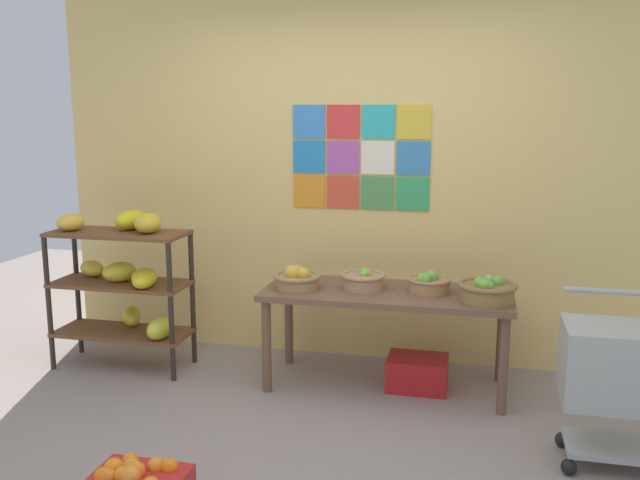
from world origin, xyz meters
TOP-DOWN VIEW (x-y plane):
  - ground at (0.00, 0.00)m, footprint 9.33×9.33m
  - back_wall_with_art at (0.00, 1.70)m, footprint 4.40×0.07m
  - banana_shelf_unit at (-1.50, 1.09)m, footprint 0.95×0.50m
  - display_table at (0.33, 1.14)m, footprint 1.59×0.64m
  - fruit_basket_left at (-0.25, 1.08)m, footprint 0.31×0.31m
  - fruit_basket_back_right at (0.17, 1.15)m, footprint 0.29×0.29m
  - fruit_basket_right at (0.59, 1.17)m, footprint 0.28×0.28m
  - fruit_basket_back_left at (0.96, 1.02)m, footprint 0.35×0.35m
  - produce_crate_under_table at (0.54, 1.15)m, footprint 0.39×0.29m
  - shopping_cart at (1.61, 0.39)m, footprint 0.56×0.44m

SIDE VIEW (x-z plane):
  - ground at x=0.00m, z-range 0.00..0.00m
  - produce_crate_under_table at x=0.54m, z-range 0.00..0.21m
  - shopping_cart at x=1.61m, z-range 0.07..0.95m
  - display_table at x=0.33m, z-range 0.25..0.90m
  - banana_shelf_unit at x=-1.50m, z-range 0.11..1.23m
  - fruit_basket_back_right at x=0.17m, z-range 0.64..0.78m
  - fruit_basket_right at x=0.59m, z-range 0.64..0.79m
  - fruit_basket_left at x=-0.25m, z-range 0.64..0.79m
  - fruit_basket_back_left at x=0.96m, z-range 0.64..0.80m
  - back_wall_with_art at x=0.00m, z-range 0.00..2.95m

